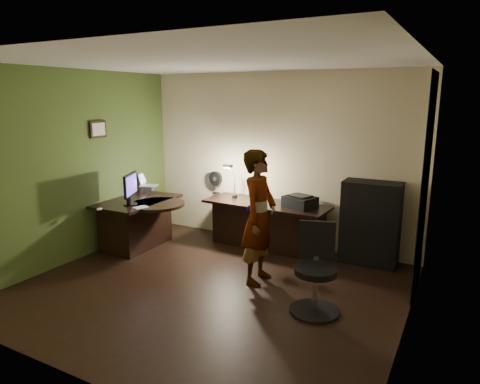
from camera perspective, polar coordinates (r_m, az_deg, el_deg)
The scene contains 27 objects.
floor at distance 5.44m, azimuth -3.97°, elevation -12.71°, with size 4.50×4.00×0.01m, color black.
ceiling at distance 4.94m, azimuth -4.47°, elevation 17.05°, with size 4.50×4.00×0.01m, color silver.
wall_back at distance 6.77m, azimuth 4.98°, elevation 4.31°, with size 4.50×0.01×2.70m, color beige.
wall_front at distance 3.55m, azimuth -21.94°, elevation -4.18°, with size 4.50×0.01×2.70m, color beige.
wall_left at distance 6.50m, azimuth -21.24°, elevation 3.16°, with size 0.01×4.00×2.70m, color beige.
wall_right at distance 4.27m, azimuth 22.22°, elevation -1.45°, with size 0.01×4.00×2.70m, color beige.
green_wall_overlay at distance 6.49m, azimuth -21.15°, elevation 3.15°, with size 0.00×4.00×2.70m, color #486128.
arched_doorway at distance 5.41m, azimuth 23.43°, elevation 0.68°, with size 0.01×0.90×2.60m, color black.
french_door at distance 3.83m, azimuth 20.60°, elevation -7.56°, with size 0.02×0.92×2.10m, color white.
framed_picture at distance 6.72m, azimuth -18.46°, elevation 7.95°, with size 0.04×0.30×0.25m, color black.
desk_left at distance 6.90m, azimuth -13.37°, elevation -4.09°, with size 0.81×1.31×0.76m, color black.
desk_right at distance 6.65m, azimuth 3.44°, elevation -4.52°, with size 1.94×0.68×0.73m, color black.
cabinet at distance 6.27m, azimuth 16.99°, elevation -3.98°, with size 0.79×0.39×1.18m, color black.
laptop_stand at distance 7.43m, azimuth -12.26°, elevation 0.53°, with size 0.21×0.18×0.09m, color silver.
laptop at distance 7.38m, azimuth -12.08°, elevation 1.59°, with size 0.30×0.28×0.21m, color silver.
monitor at distance 6.49m, azimuth -14.47°, elevation -0.19°, with size 0.10×0.52×0.34m, color black.
mouse at distance 6.32m, azimuth -18.26°, elevation -2.18°, with size 0.06×0.10×0.04m, color silver.
phone at distance 6.37m, azimuth -12.77°, elevation -1.86°, with size 0.07×0.13×0.01m, color black.
pen at distance 6.25m, azimuth -13.78°, elevation -2.18°, with size 0.01×0.14×0.01m, color black.
speaker at distance 6.45m, azimuth -14.60°, elevation -0.98°, with size 0.07×0.07×0.19m, color black.
notepad at distance 6.32m, azimuth -13.13°, elevation -2.01°, with size 0.14×0.20×0.01m, color silver.
desk_fan at distance 7.22m, azimuth -3.21°, elevation 1.29°, with size 0.24×0.13×0.38m, color black.
headphones at distance 6.11m, azimuth 1.85°, elevation -2.15°, with size 0.20×0.08×0.10m, color navy.
printer at distance 6.32m, azimuth 7.99°, elevation -1.30°, with size 0.44×0.34×0.20m, color black.
desk_lamp at distance 6.80m, azimuth -0.73°, elevation 1.59°, with size 0.15×0.28×0.61m, color black.
office_chair at distance 4.75m, azimuth 10.07°, elevation -10.26°, with size 0.55×0.55×0.98m, color black.
person at distance 5.35m, azimuth 2.55°, elevation -3.37°, with size 0.61×0.40×1.70m, color #D8A88C.
Camera 1 is at (2.66, -4.14, 2.32)m, focal length 32.00 mm.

